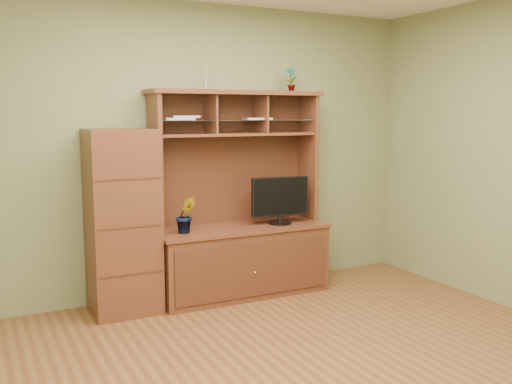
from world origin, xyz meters
TOP-DOWN VIEW (x-y plane):
  - room at (0.00, 0.00)m, footprint 4.54×4.04m
  - media_hutch at (0.31, 1.73)m, footprint 1.66×0.61m
  - monitor at (0.69, 1.64)m, footprint 0.56×0.22m
  - orchid_plant at (-0.26, 1.65)m, footprint 0.20×0.18m
  - top_plant at (0.89, 1.80)m, footprint 0.15×0.12m
  - reed_diffuser at (0.01, 1.81)m, footprint 0.05×0.05m
  - magazines at (0.02, 1.80)m, footprint 1.05×0.23m
  - side_cabinet at (-0.79, 1.73)m, footprint 0.56×0.51m

SIDE VIEW (x-z plane):
  - media_hutch at x=0.31m, z-range -0.43..1.47m
  - side_cabinet at x=-0.79m, z-range 0.00..1.57m
  - orchid_plant at x=-0.26m, z-range 0.65..0.97m
  - monitor at x=0.69m, z-range 0.66..1.11m
  - room at x=0.00m, z-range -0.02..2.72m
  - magazines at x=0.02m, z-range 1.63..1.67m
  - reed_diffuser at x=0.01m, z-range 1.87..2.13m
  - top_plant at x=0.89m, z-range 1.90..2.14m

